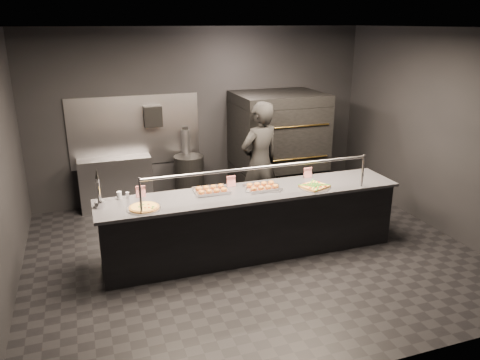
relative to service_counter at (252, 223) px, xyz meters
The scene contains 15 objects.
room 1.03m from the service_counter, 115.57° to the left, with size 6.04×6.00×3.00m.
service_counter is the anchor object (origin of this frame).
pizza_oven 2.30m from the service_counter, 57.73° to the left, with size 1.50×1.23×1.91m.
prep_shelf 2.82m from the service_counter, 124.59° to the left, with size 1.20×0.35×0.90m, color #99999E.
towel_dispenser 2.78m from the service_counter, 110.63° to the left, with size 0.30×0.20×0.35m, color black.
fire_extinguisher 2.50m from the service_counter, 98.30° to the left, with size 0.14×0.14×0.51m.
beer_tap 2.04m from the service_counter, behind, with size 0.13×0.18×0.50m.
round_pizza 1.53m from the service_counter, behind, with size 0.42×0.42×0.03m.
slider_tray_a 0.73m from the service_counter, 163.87° to the left, with size 0.46×0.34×0.07m.
slider_tray_b 0.52m from the service_counter, 16.29° to the left, with size 0.54×0.46×0.07m.
square_pizza 0.99m from the service_counter, ahead, with size 0.42×0.42×0.05m.
condiment_jar 1.77m from the service_counter, behind, with size 0.16×0.06×0.10m.
tent_cards 0.64m from the service_counter, 128.03° to the left, with size 2.52×0.04×0.15m.
trash_bin 2.19m from the service_counter, 99.41° to the left, with size 0.52×0.52×0.86m, color black.
worker 1.28m from the service_counter, 63.48° to the left, with size 0.71×0.46×1.93m, color black.
Camera 1 is at (-2.08, -5.48, 3.07)m, focal length 35.00 mm.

